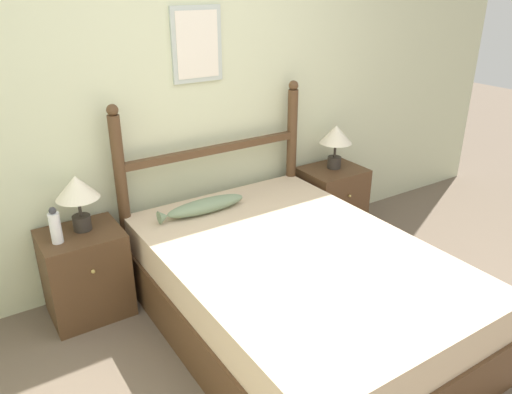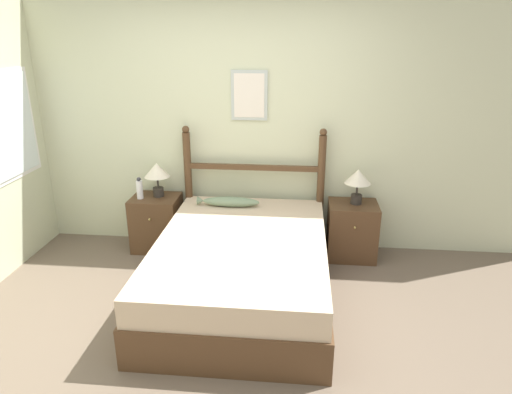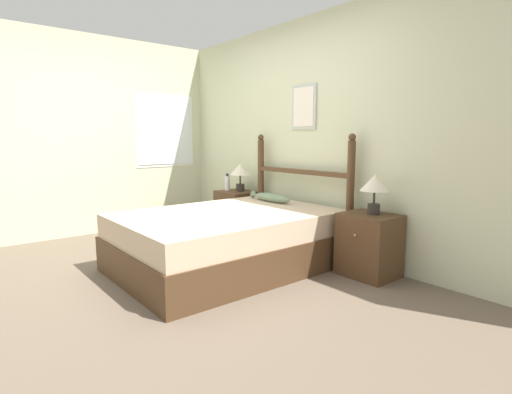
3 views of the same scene
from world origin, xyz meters
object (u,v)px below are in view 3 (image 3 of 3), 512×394
(bed, at_px, (228,240))
(nightstand_left, at_px, (237,213))
(nightstand_right, at_px, (369,245))
(fish_pillow, at_px, (271,197))
(table_lamp_right, at_px, (375,186))
(table_lamp_left, at_px, (240,171))
(bottle, at_px, (227,183))

(bed, xyz_separation_m, nightstand_left, (-1.01, 0.86, 0.02))
(bed, height_order, nightstand_right, nightstand_right)
(bed, xyz_separation_m, fish_pillow, (-0.22, 0.75, 0.32))
(table_lamp_right, distance_m, fish_pillow, 1.28)
(bed, relative_size, fish_pillow, 3.31)
(bed, relative_size, nightstand_left, 3.58)
(bed, distance_m, fish_pillow, 0.84)
(bed, bearing_deg, table_lamp_left, 137.75)
(table_lamp_right, bearing_deg, bottle, -178.25)
(bed, bearing_deg, bottle, 144.91)
(bed, xyz_separation_m, table_lamp_left, (-0.98, 0.89, 0.56))
(table_lamp_left, height_order, table_lamp_right, same)
(bottle, height_order, fish_pillow, bottle)
(nightstand_left, bearing_deg, table_lamp_right, 0.45)
(nightstand_left, bearing_deg, table_lamp_left, 46.11)
(table_lamp_left, xyz_separation_m, fish_pillow, (0.76, -0.14, -0.24))
(bed, height_order, table_lamp_left, table_lamp_left)
(table_lamp_left, xyz_separation_m, table_lamp_right, (2.01, -0.02, 0.00))
(bed, distance_m, nightstand_left, 1.33)
(fish_pillow, bearing_deg, nightstand_left, 172.20)
(fish_pillow, bearing_deg, bottle, 176.41)
(table_lamp_left, relative_size, table_lamp_right, 1.00)
(bed, xyz_separation_m, nightstand_right, (1.01, 0.86, 0.02))
(bottle, relative_size, fish_pillow, 0.37)
(nightstand_left, bearing_deg, nightstand_right, 0.00)
(table_lamp_right, distance_m, bottle, 2.19)
(bed, relative_size, nightstand_right, 3.58)
(nightstand_right, distance_m, table_lamp_right, 0.54)
(table_lamp_left, relative_size, fish_pillow, 0.57)
(nightstand_left, relative_size, nightstand_right, 1.00)
(bed, relative_size, bottle, 9.04)
(nightstand_left, height_order, table_lamp_right, table_lamp_right)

